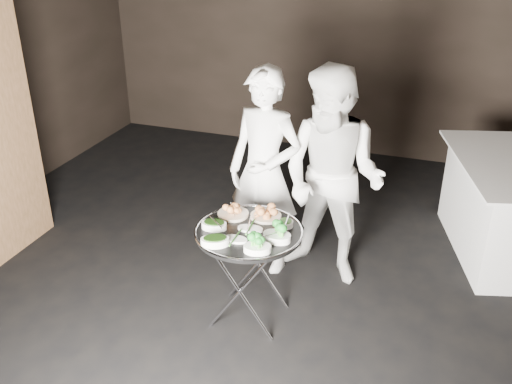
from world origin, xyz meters
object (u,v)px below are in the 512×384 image
(serving_tray, at_px, (249,232))
(waiter_right, at_px, (332,179))
(waiter_left, at_px, (264,172))
(tray_stand, at_px, (249,271))

(serving_tray, relative_size, waiter_right, 0.43)
(serving_tray, bearing_deg, waiter_left, 100.14)
(tray_stand, relative_size, serving_tray, 0.96)
(waiter_left, bearing_deg, tray_stand, -69.28)
(tray_stand, distance_m, waiter_left, 0.85)
(waiter_right, bearing_deg, serving_tray, -106.12)
(tray_stand, bearing_deg, serving_tray, 75.96)
(serving_tray, height_order, waiter_left, waiter_left)
(serving_tray, distance_m, waiter_left, 0.74)
(tray_stand, xyz_separation_m, serving_tray, (0.00, 0.00, 0.32))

